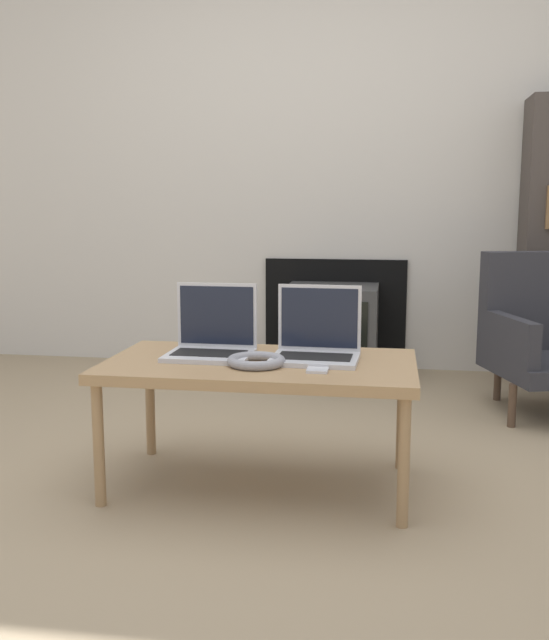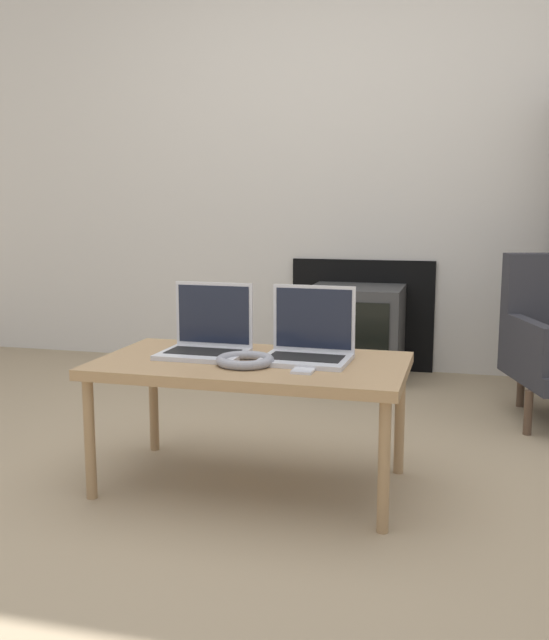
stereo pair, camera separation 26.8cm
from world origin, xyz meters
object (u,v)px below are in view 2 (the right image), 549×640
laptop_left (207,338)px  laptop_right (309,343)px  phone (305,369)px  tv (356,332)px  headphones (245,360)px

laptop_left → laptop_right: same height
laptop_left → phone: (0.39, -0.16, -0.05)m
laptop_right → tv: laptop_right is taller
laptop_right → headphones: (-0.18, -0.14, -0.04)m
laptop_right → tv: (-0.08, 1.60, -0.24)m
laptop_right → tv: bearing=94.6°
laptop_left → phone: laptop_left is taller
laptop_right → tv: 1.62m
headphones → tv: size_ratio=0.37×
headphones → tv: bearing=86.5°
phone → tv: tv is taller
laptop_left → headphones: (0.18, -0.14, -0.04)m
laptop_right → phone: laptop_right is taller
tv → laptop_left: bearing=-100.2°
laptop_left → tv: bearing=80.5°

